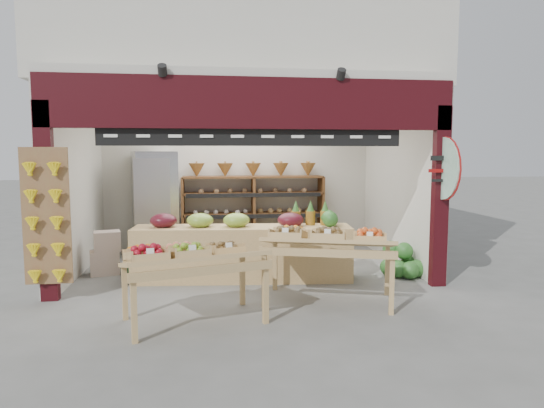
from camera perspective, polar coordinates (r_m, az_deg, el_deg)
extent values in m
plane|color=slate|center=(8.02, -2.85, -8.24)|extent=(60.00, 60.00, 0.00)
cube|color=beige|center=(10.07, -3.98, 3.31)|extent=(5.76, 0.18, 3.00)
cube|color=beige|center=(8.63, -22.07, 2.44)|extent=(0.18, 3.38, 3.00)
cube|color=beige|center=(9.03, 14.72, 2.82)|extent=(0.18, 3.38, 3.00)
cube|color=beige|center=(8.44, -3.31, 13.41)|extent=(5.76, 3.38, 0.12)
cube|color=beige|center=(9.72, -3.87, 19.24)|extent=(6.36, 4.60, 2.40)
cube|color=black|center=(6.76, -2.21, 11.77)|extent=(5.70, 0.14, 0.70)
cube|color=black|center=(7.05, -25.02, 0.18)|extent=(0.22, 0.14, 2.65)
cube|color=black|center=(7.53, 19.15, 0.75)|extent=(0.22, 0.14, 2.65)
cube|color=black|center=(6.76, -2.22, 7.94)|extent=(4.20, 0.05, 0.26)
cylinder|color=white|center=(6.85, -1.44, 10.01)|extent=(0.34, 0.05, 0.34)
cube|color=olive|center=(6.98, -25.02, -1.32)|extent=(0.60, 0.04, 1.80)
cylinder|color=#B3E2C8|center=(7.42, 19.58, 3.95)|extent=(0.04, 0.90, 0.90)
cylinder|color=maroon|center=(7.40, 19.67, 3.95)|extent=(0.01, 0.92, 0.92)
cube|color=brown|center=(9.78, -10.41, -1.28)|extent=(0.05, 0.47, 1.50)
cube|color=brown|center=(9.81, -2.21, -1.16)|extent=(0.05, 0.47, 1.50)
cube|color=brown|center=(10.04, 5.78, -1.03)|extent=(0.05, 0.47, 1.50)
cube|color=brown|center=(9.87, -2.20, -3.58)|extent=(2.80, 0.47, 0.04)
cube|color=brown|center=(9.81, -2.21, -1.16)|extent=(2.80, 0.47, 0.04)
cube|color=brown|center=(9.77, -2.22, 1.29)|extent=(2.80, 0.47, 0.04)
cube|color=brown|center=(9.75, -2.23, 3.20)|extent=(2.80, 0.47, 0.04)
cone|color=olive|center=(9.70, -8.86, 3.95)|extent=(0.32, 0.32, 0.28)
cone|color=olive|center=(9.71, -5.54, 3.99)|extent=(0.32, 0.32, 0.28)
cone|color=olive|center=(9.74, -2.23, 4.02)|extent=(0.32, 0.32, 0.28)
cone|color=olive|center=(9.81, 1.04, 4.04)|extent=(0.32, 0.32, 0.28)
cone|color=olive|center=(9.91, 4.25, 4.05)|extent=(0.32, 0.32, 0.28)
cube|color=silver|center=(9.64, -13.62, 0.06)|extent=(0.95, 0.95, 2.00)
cube|color=beige|center=(8.42, -19.08, -6.52)|extent=(0.52, 0.44, 0.39)
cube|color=beige|center=(8.34, -18.83, -4.15)|extent=(0.47, 0.41, 0.32)
cube|color=#165427|center=(8.37, -15.25, -6.70)|extent=(0.49, 0.42, 0.32)
cube|color=beige|center=(8.76, -15.55, -6.22)|extent=(0.45, 0.38, 0.30)
cube|color=tan|center=(7.59, -3.47, -5.80)|extent=(3.40, 0.96, 0.84)
ellipsoid|color=#59141E|center=(7.62, -12.65, -1.92)|extent=(0.41, 0.37, 0.22)
ellipsoid|color=#8CB23F|center=(7.54, -8.46, -1.92)|extent=(0.41, 0.37, 0.22)
ellipsoid|color=#8CB23F|center=(7.50, -4.21, -1.92)|extent=(0.41, 0.37, 0.22)
ellipsoid|color=#59141E|center=(7.52, 2.20, -1.88)|extent=(0.41, 0.37, 0.22)
cylinder|color=olive|center=(7.67, 2.81, -1.66)|extent=(0.15, 0.15, 0.22)
cylinder|color=olive|center=(7.69, 4.54, -1.65)|extent=(0.15, 0.15, 0.22)
cylinder|color=olive|center=(7.72, 6.26, -1.63)|extent=(0.15, 0.15, 0.22)
cube|color=tan|center=(5.72, -9.18, -6.39)|extent=(1.78, 1.30, 0.24)
cube|color=tan|center=(5.33, -15.92, -12.22)|extent=(0.07, 0.07, 0.65)
cube|color=tan|center=(5.70, -0.76, -10.78)|extent=(0.07, 0.07, 0.65)
cube|color=tan|center=(6.07, -16.93, -9.99)|extent=(0.07, 0.07, 0.65)
cube|color=tan|center=(6.40, -3.50, -8.91)|extent=(0.07, 0.07, 0.65)
cube|color=tan|center=(6.46, 6.71, -4.50)|extent=(1.91, 1.41, 0.25)
cube|color=tan|center=(6.25, -0.91, -9.05)|extent=(0.08, 0.08, 0.70)
cube|color=tan|center=(6.16, 13.90, -9.43)|extent=(0.08, 0.08, 0.70)
cube|color=tan|center=(7.05, 0.36, -7.31)|extent=(0.08, 0.08, 0.70)
cube|color=tan|center=(6.97, 13.41, -7.62)|extent=(0.08, 0.08, 0.70)
sphere|color=#1D531B|center=(8.00, 14.66, -7.42)|extent=(0.28, 0.28, 0.28)
sphere|color=#1D531B|center=(8.11, 16.66, -7.28)|extent=(0.28, 0.28, 0.28)
sphere|color=#1D531B|center=(8.27, 13.85, -6.95)|extent=(0.28, 0.28, 0.28)
sphere|color=#1D531B|center=(8.39, 15.80, -6.82)|extent=(0.28, 0.28, 0.28)
sphere|color=#1D531B|center=(8.14, 15.29, -5.36)|extent=(0.28, 0.28, 0.28)
sphere|color=#1D531B|center=(7.96, 15.96, -7.51)|extent=(0.28, 0.28, 0.28)
sphere|color=#1D531B|center=(8.10, 13.58, -7.22)|extent=(0.28, 0.28, 0.28)
sphere|color=#1D531B|center=(8.24, 13.85, -5.18)|extent=(0.28, 0.28, 0.28)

